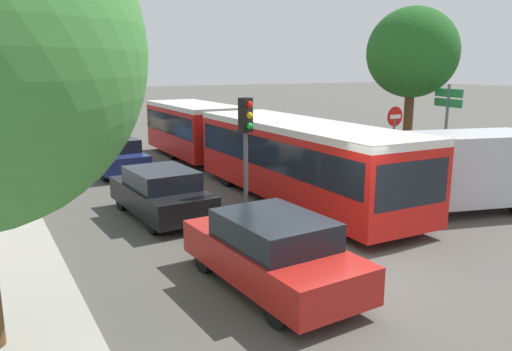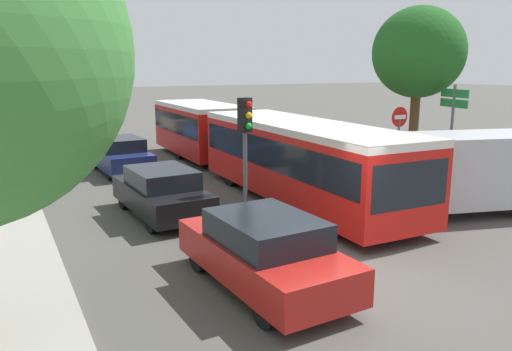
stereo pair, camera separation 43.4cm
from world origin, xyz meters
TOP-DOWN VIEW (x-y plane):
  - ground_plane at (0.00, 0.00)m, footprint 200.00×200.00m
  - articulated_bus at (2.28, 8.82)m, footprint 2.97×17.03m
  - city_bus_rear at (-2.00, 42.46)m, footprint 2.64×11.05m
  - queued_car_red at (-1.86, 0.20)m, footprint 1.95×4.26m
  - queued_car_black at (-2.16, 5.69)m, footprint 1.88×4.11m
  - queued_car_navy at (-1.79, 12.42)m, footprint 1.90×4.15m
  - queued_car_blue at (-2.07, 18.41)m, footprint 1.98×4.32m
  - queued_car_tan at (-2.02, 23.80)m, footprint 1.94×4.24m
  - queued_car_silver at (-2.04, 30.13)m, footprint 1.98×4.31m
  - white_van at (5.69, 1.94)m, footprint 5.34×3.26m
  - traffic_light at (-0.32, 4.03)m, footprint 0.37×0.39m
  - no_entry_sign at (6.42, 5.40)m, footprint 0.70×0.08m
  - direction_sign_post at (7.92, 4.42)m, footprint 0.34×1.38m
  - tree_right_near at (8.01, 6.28)m, footprint 3.39×3.39m

SIDE VIEW (x-z plane):
  - ground_plane at x=0.00m, z-range 0.00..0.00m
  - queued_car_black at x=-2.16m, z-range 0.01..1.41m
  - queued_car_navy at x=-1.79m, z-range 0.01..1.43m
  - queued_car_tan at x=-2.02m, z-range 0.01..1.46m
  - queued_car_red at x=-1.86m, z-range 0.01..1.46m
  - queued_car_silver at x=-2.04m, z-range 0.01..1.48m
  - queued_car_blue at x=-2.07m, z-range 0.01..1.49m
  - white_van at x=5.69m, z-range 0.09..2.40m
  - city_bus_rear at x=-2.00m, z-range 0.19..2.56m
  - articulated_bus at x=2.28m, z-range 0.19..2.71m
  - no_entry_sign at x=6.42m, z-range 0.47..3.29m
  - traffic_light at x=-0.32m, z-range 0.80..4.20m
  - direction_sign_post at x=7.92m, z-range 0.75..4.35m
  - tree_right_near at x=8.01m, z-range 1.49..7.87m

